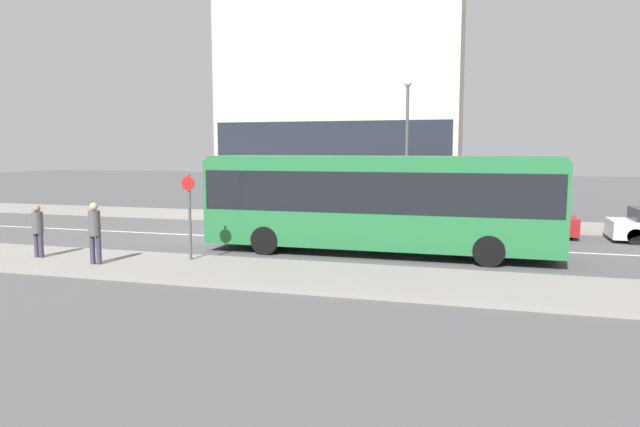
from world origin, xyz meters
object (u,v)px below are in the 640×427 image
parked_car_0 (522,221)px  street_lamp (407,135)px  pedestrian_near_stop (38,228)px  bus_stop_sign (189,210)px  pedestrian_down_pavement (95,229)px  city_bus (377,198)px

parked_car_0 → street_lamp: bearing=159.9°
pedestrian_near_stop → street_lamp: street_lamp is taller
pedestrian_near_stop → bus_stop_sign: 4.93m
pedestrian_down_pavement → street_lamp: 14.51m
pedestrian_near_stop → bus_stop_sign: size_ratio=0.63×
city_bus → street_lamp: street_lamp is taller
city_bus → bus_stop_sign: bearing=-151.7°
pedestrian_down_pavement → street_lamp: bearing=50.2°
pedestrian_near_stop → street_lamp: (10.02, 11.59, 3.08)m
parked_car_0 → pedestrian_down_pavement: 16.19m
parked_car_0 → bus_stop_sign: 13.50m
pedestrian_near_stop → pedestrian_down_pavement: bearing=179.1°
bus_stop_sign → street_lamp: bearing=63.7°
pedestrian_near_stop → street_lamp: size_ratio=0.25×
parked_car_0 → pedestrian_near_stop: 17.91m
street_lamp → city_bus: bearing=-89.9°
city_bus → parked_car_0: size_ratio=2.90×
pedestrian_down_pavement → parked_car_0: bearing=31.5°
bus_stop_sign → street_lamp: (5.23, 10.59, 2.48)m
parked_car_0 → pedestrian_down_pavement: bearing=-141.0°
pedestrian_near_stop → bus_stop_sign: bearing=-159.4°
parked_car_0 → street_lamp: (-4.98, 1.82, 3.52)m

